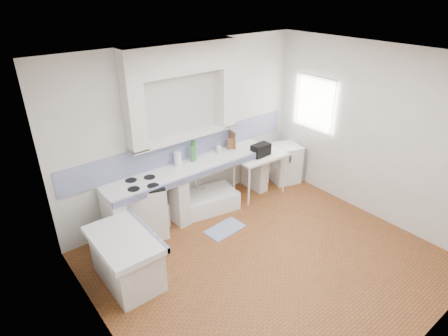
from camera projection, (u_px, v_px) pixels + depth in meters
floor at (268, 261)px, 5.32m from camera, size 4.50×4.50×0.00m
ceiling at (281, 61)px, 4.06m from camera, size 4.50×4.50×0.00m
wall_back at (186, 130)px, 6.09m from camera, size 4.50×0.00×4.50m
wall_front at (435, 257)px, 3.29m from camera, size 4.50×0.00×4.50m
wall_left at (101, 245)px, 3.44m from camera, size 0.00×4.50×4.50m
wall_right at (373, 134)px, 5.94m from camera, size 0.00×4.50×4.50m
alcove_mass at (181, 58)px, 5.41m from camera, size 1.90×0.25×0.45m
window_frame at (321, 102)px, 6.79m from camera, size 0.35×0.86×1.06m
lace_valance at (318, 83)px, 6.54m from camera, size 0.01×0.84×0.24m
counter_slab at (192, 168)px, 6.06m from camera, size 3.00×0.60×0.08m
counter_lip at (202, 174)px, 5.87m from camera, size 3.00×0.04×0.10m
counter_pier_left at (115, 222)px, 5.49m from camera, size 0.20×0.55×0.82m
counter_pier_mid at (176, 198)px, 6.07m from camera, size 0.20×0.55×0.82m
counter_pier_right at (255, 168)px, 7.05m from camera, size 0.20×0.55×0.82m
peninsula_top at (124, 240)px, 4.71m from camera, size 0.70×1.10×0.08m
peninsula_base at (127, 261)px, 4.86m from camera, size 0.60×1.00×0.62m
peninsula_lip at (147, 230)px, 4.89m from camera, size 0.04×1.10×0.10m
backsplash at (187, 147)px, 6.21m from camera, size 4.27×0.03×0.40m
stove at (145, 210)px, 5.74m from camera, size 0.76×0.74×0.86m
sink at (204, 202)px, 6.48m from camera, size 1.23×0.82×0.27m
side_table at (259, 175)px, 6.85m from camera, size 0.97×0.57×0.04m
fridge at (285, 163)px, 7.31m from camera, size 0.61×0.61×0.76m
bucket_red at (195, 205)px, 6.41m from camera, size 0.32×0.32×0.26m
bucket_orange at (204, 202)px, 6.49m from camera, size 0.35×0.35×0.28m
bucket_blue at (221, 193)px, 6.74m from camera, size 0.36×0.36×0.28m
basin_white at (232, 197)px, 6.77m from camera, size 0.44×0.44×0.13m
water_bottle_a at (194, 200)px, 6.55m from camera, size 0.10×0.10×0.29m
water_bottle_b at (204, 196)px, 6.63m from camera, size 0.10×0.10×0.31m
black_bag at (261, 150)px, 6.61m from camera, size 0.35×0.21×0.22m
green_bottle_a at (192, 154)px, 6.12m from camera, size 0.08×0.08×0.28m
green_bottle_b at (194, 151)px, 6.15m from camera, size 0.09×0.09×0.34m
knife_block at (230, 144)px, 6.61m from camera, size 0.09×0.08×0.19m
cutting_board at (232, 140)px, 6.62m from camera, size 0.06×0.23×0.31m
paper_towel at (178, 159)px, 6.00m from camera, size 0.13×0.13×0.24m
soap_bottle at (218, 148)px, 6.48m from camera, size 0.08×0.08×0.17m
rug at (225, 229)px, 6.00m from camera, size 0.66×0.41×0.01m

